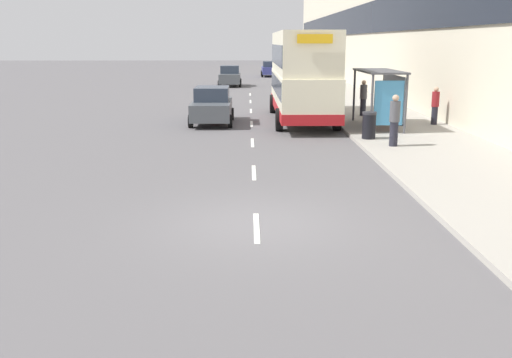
# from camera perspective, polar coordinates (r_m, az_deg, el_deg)

# --- Properties ---
(ground_plane) EXTENTS (220.00, 220.00, 0.00)m
(ground_plane) POSITION_cam_1_polar(r_m,az_deg,el_deg) (12.41, 0.04, -4.44)
(ground_plane) COLOR #5B595B
(pavement) EXTENTS (5.00, 93.00, 0.14)m
(pavement) POSITION_cam_1_polar(r_m,az_deg,el_deg) (50.88, 6.81, 9.24)
(pavement) COLOR #A39E93
(pavement) RESTS_ON ground_plane
(terrace_facade) EXTENTS (3.10, 93.00, 12.42)m
(terrace_facade) POSITION_cam_1_polar(r_m,az_deg,el_deg) (51.47, 11.59, 15.95)
(terrace_facade) COLOR beige
(terrace_facade) RESTS_ON ground_plane
(lane_mark_0) EXTENTS (0.12, 2.00, 0.01)m
(lane_mark_0) POSITION_cam_1_polar(r_m,az_deg,el_deg) (12.10, 0.06, -4.89)
(lane_mark_0) COLOR silver
(lane_mark_0) RESTS_ON ground_plane
(lane_mark_1) EXTENTS (0.12, 2.00, 0.01)m
(lane_mark_1) POSITION_cam_1_polar(r_m,az_deg,el_deg) (17.13, -0.21, 0.65)
(lane_mark_1) COLOR silver
(lane_mark_1) RESTS_ON ground_plane
(lane_mark_2) EXTENTS (0.12, 2.00, 0.01)m
(lane_mark_2) POSITION_cam_1_polar(r_m,az_deg,el_deg) (22.25, -0.36, 3.65)
(lane_mark_2) COLOR silver
(lane_mark_2) RESTS_ON ground_plane
(lane_mark_3) EXTENTS (0.12, 2.00, 0.01)m
(lane_mark_3) POSITION_cam_1_polar(r_m,az_deg,el_deg) (27.40, -0.45, 5.53)
(lane_mark_3) COLOR silver
(lane_mark_3) RESTS_ON ground_plane
(lane_mark_4) EXTENTS (0.12, 2.00, 0.01)m
(lane_mark_4) POSITION_cam_1_polar(r_m,az_deg,el_deg) (32.57, -0.51, 6.82)
(lane_mark_4) COLOR silver
(lane_mark_4) RESTS_ON ground_plane
(lane_mark_5) EXTENTS (0.12, 2.00, 0.01)m
(lane_mark_5) POSITION_cam_1_polar(r_m,az_deg,el_deg) (37.76, -0.56, 7.75)
(lane_mark_5) COLOR silver
(lane_mark_5) RESTS_ON ground_plane
(lane_mark_6) EXTENTS (0.12, 2.00, 0.01)m
(lane_mark_6) POSITION_cam_1_polar(r_m,az_deg,el_deg) (42.95, -0.59, 8.46)
(lane_mark_6) COLOR silver
(lane_mark_6) RESTS_ON ground_plane
(bus_shelter) EXTENTS (1.60, 4.20, 2.48)m
(bus_shelter) POSITION_cam_1_polar(r_m,az_deg,el_deg) (25.71, 12.71, 8.87)
(bus_shelter) COLOR #4C4C51
(bus_shelter) RESTS_ON ground_plane
(double_decker_bus_near) EXTENTS (2.85, 10.22, 4.30)m
(double_decker_bus_near) POSITION_cam_1_polar(r_m,az_deg,el_deg) (28.27, 4.64, 10.38)
(double_decker_bus_near) COLOR beige
(double_decker_bus_near) RESTS_ON ground_plane
(car_0) EXTENTS (2.01, 4.42, 1.73)m
(car_0) POSITION_cam_1_polar(r_m,az_deg,el_deg) (27.60, -4.42, 7.34)
(car_0) COLOR #4C5156
(car_0) RESTS_ON ground_plane
(car_1) EXTENTS (2.01, 4.28, 1.79)m
(car_1) POSITION_cam_1_polar(r_m,az_deg,el_deg) (51.05, -2.63, 10.24)
(car_1) COLOR #4C5156
(car_1) RESTS_ON ground_plane
(car_2) EXTENTS (1.96, 4.57, 1.71)m
(car_2) POSITION_cam_1_polar(r_m,az_deg,el_deg) (65.50, 1.39, 10.96)
(car_2) COLOR navy
(car_2) RESTS_ON ground_plane
(pedestrian_at_shelter) EXTENTS (0.35, 0.35, 1.75)m
(pedestrian_at_shelter) POSITION_cam_1_polar(r_m,az_deg,el_deg) (26.61, 14.44, 7.10)
(pedestrian_at_shelter) COLOR #23232D
(pedestrian_at_shelter) RESTS_ON ground_plane
(pedestrian_1) EXTENTS (0.37, 0.37, 1.86)m
(pedestrian_1) POSITION_cam_1_polar(r_m,az_deg,el_deg) (21.23, 13.68, 5.76)
(pedestrian_1) COLOR #23232D
(pedestrian_1) RESTS_ON ground_plane
(pedestrian_2) EXTENTS (0.36, 0.36, 1.80)m
(pedestrian_2) POSITION_cam_1_polar(r_m,az_deg,el_deg) (29.84, 10.68, 8.00)
(pedestrian_2) COLOR #23232D
(pedestrian_2) RESTS_ON ground_plane
(pedestrian_3) EXTENTS (0.32, 0.32, 1.59)m
(pedestrian_3) POSITION_cam_1_polar(r_m,az_deg,el_deg) (29.11, 8.39, 7.75)
(pedestrian_3) COLOR #23232D
(pedestrian_3) RESTS_ON ground_plane
(pedestrian_4) EXTENTS (0.34, 0.34, 1.71)m
(pedestrian_4) POSITION_cam_1_polar(r_m,az_deg,el_deg) (27.41, 17.48, 7.04)
(pedestrian_4) COLOR #23232D
(pedestrian_4) RESTS_ON ground_plane
(litter_bin) EXTENTS (0.55, 0.55, 1.05)m
(litter_bin) POSITION_cam_1_polar(r_m,az_deg,el_deg) (22.73, 11.24, 5.30)
(litter_bin) COLOR black
(litter_bin) RESTS_ON ground_plane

